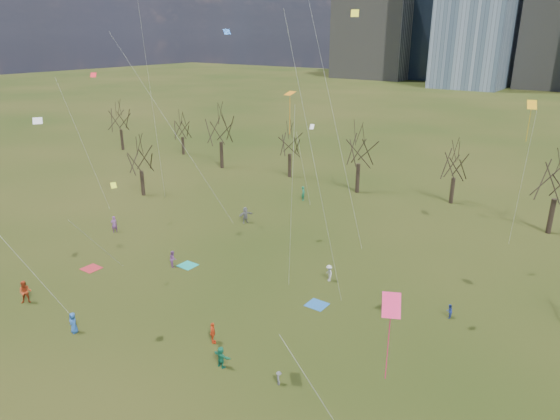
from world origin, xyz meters
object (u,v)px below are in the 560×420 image
Objects in this scene: person_0 at (73,323)px; person_2 at (25,292)px; person_4 at (213,333)px; blanket_crimson at (91,268)px; blanket_teal at (188,265)px; blanket_navy at (317,305)px.

person_0 is 0.82× the size of person_2.
person_2 reaches higher than person_0.
person_0 is at bearing 72.08° from person_4.
blanket_crimson is at bearing 36.87° from person_4.
person_4 reaches higher than blanket_teal.
blanket_navy is 0.81× the size of person_2.
person_2 is at bearing 60.00° from person_4.
blanket_teal is 1.00× the size of blanket_crimson.
blanket_navy is 23.73m from person_2.
person_2 is at bearing -114.37° from blanket_teal.
person_4 is at bearing -110.30° from blanket_navy.
blanket_teal is 13.81m from person_2.
blanket_teal is 1.00× the size of blanket_navy.
person_2 reaches higher than blanket_teal.
blanket_crimson is at bearing 149.25° from person_0.
blanket_navy is 9.40m from person_4.
person_4 is (9.22, 4.98, 0.01)m from person_0.
blanket_crimson is 0.81× the size of person_2.
blanket_teal is 0.81× the size of person_2.
person_0 is (-12.47, -13.77, 0.79)m from blanket_navy.
person_4 is at bearing -6.82° from blanket_crimson.
blanket_crimson is (-20.66, -6.70, 0.00)m from blanket_navy.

